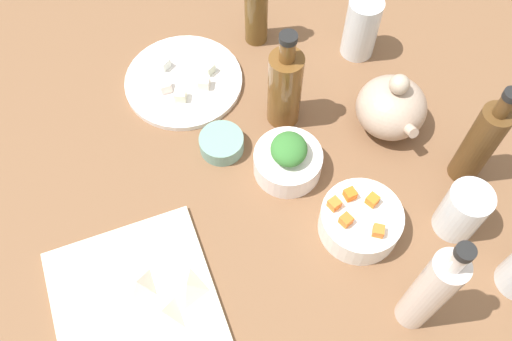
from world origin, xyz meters
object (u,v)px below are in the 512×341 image
Objects in this scene: bowl_small_side at (222,143)px; bottle_3 at (430,291)px; bottle_0 at (285,87)px; bottle_2 at (480,143)px; cutting_board at (140,322)px; teapot at (391,107)px; drinking_glass_0 at (361,28)px; plate_tofu at (184,81)px; drinking_glass_1 at (463,211)px; bottle_1 at (256,3)px; bowl_greens at (288,162)px; bowl_carrots at (360,221)px.

bottle_3 reaches higher than bowl_small_side.
bottle_0 is 35.34cm from bottle_2.
teapot reaches higher than cutting_board.
bottle_0 is at bearing -62.64° from drinking_glass_0.
plate_tofu is at bearing -123.75° from teapot.
teapot is 23.37cm from drinking_glass_1.
bowl_greens is at bearing -9.52° from bottle_1.
bottle_2 is at bearing 96.69° from cutting_board.
teapot is at bearing 65.13° from bottle_0.
teapot is (-21.82, 54.25, 5.05)cm from cutting_board.
bottle_2 is at bearing 29.51° from bottle_1.
bottle_3 reaches higher than cutting_board.
bottle_0 is at bearing -171.88° from bowl_carrots.
cutting_board is at bearing -49.89° from bottle_0.
drinking_glass_0 is at bearing 61.21° from bottle_1.
drinking_glass_0 is at bearing 117.36° from bottle_0.
bottle_2 reaches higher than cutting_board.
bottle_0 is (-3.08, 13.56, 7.51)cm from bowl_small_side.
bottle_3 is 2.55× the size of drinking_glass_1.
bowl_small_side is at bearing -130.57° from drinking_glass_1.
bottle_1 is (-21.16, 1.92, 0.76)cm from bottle_0.
bowl_greens is 1.16× the size of drinking_glass_1.
bottle_0 is at bearing 162.90° from bowl_greens.
plate_tofu reaches higher than cutting_board.
cutting_board is at bearing -107.54° from bottle_3.
bowl_carrots is (15.26, 7.41, 0.27)cm from bowl_greens.
cutting_board is 35.27cm from bowl_small_side.
plate_tofu is 1.91× the size of bowl_greens.
teapot is 17.37cm from bottle_2.
bottle_1 is (-48.03, -1.91, 7.11)cm from bowl_carrots.
teapot is at bearing -149.27° from bottle_2.
bowl_greens is at bearing -81.85° from teapot.
bowl_carrots is 29.49cm from bowl_small_side.
bottle_1 is 50.66cm from bottle_2.
bottle_1 is at bearing -177.72° from bowl_carrots.
bottle_1 is at bearing -150.49° from bottle_2.
plate_tofu is (-44.80, 19.85, 0.10)cm from cutting_board.
plate_tofu is 23.30cm from bottle_0.
plate_tofu is at bearing 156.10° from cutting_board.
bottle_0 is 2.08× the size of drinking_glass_1.
bowl_carrots is 24.44cm from bottle_2.
drinking_glass_1 is at bearing 37.93° from plate_tofu.
bottle_0 reaches higher than cutting_board.
bowl_small_side is at bearing 140.53° from cutting_board.
bottle_2 is 29.60cm from bottle_3.
bottle_0 is at bearing -147.87° from drinking_glass_1.
bowl_carrots is 1.29× the size of drinking_glass_1.
bowl_greens is (-18.69, 32.39, 2.03)cm from cutting_board.
bottle_3 is 19.55cm from drinking_glass_1.
bowl_greens is 0.52× the size of bottle_2.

